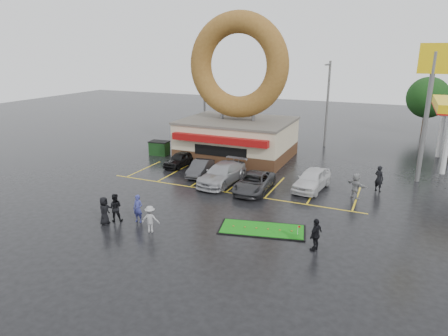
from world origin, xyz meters
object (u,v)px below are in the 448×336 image
at_px(car_white, 312,179).
at_px(putting_green, 262,229).
at_px(streetlight_mid, 327,102).
at_px(dumpster, 159,148).
at_px(streetlight_left, 204,97).
at_px(donut_shop, 237,112).
at_px(car_dgrey, 200,168).
at_px(car_black, 180,159).
at_px(car_silver, 222,174).
at_px(shell_sign, 431,88).
at_px(person_blue, 138,209).
at_px(person_cameraman, 316,235).
at_px(car_grey, 254,182).

xyz_separation_m(car_white, putting_green, (-1.15, -8.23, -0.75)).
relative_size(streetlight_mid, dumpster, 5.00).
xyz_separation_m(streetlight_left, dumpster, (-0.43, -9.23, -4.13)).
xyz_separation_m(donut_shop, putting_green, (7.51, -14.58, -4.42)).
bearing_deg(streetlight_mid, car_dgrey, -117.61).
bearing_deg(streetlight_mid, car_black, -129.15).
height_order(streetlight_mid, car_silver, streetlight_mid).
bearing_deg(donut_shop, dumpster, -162.90).
relative_size(donut_shop, car_white, 2.93).
bearing_deg(dumpster, shell_sign, -1.24).
bearing_deg(car_black, dumpster, 150.21).
relative_size(donut_shop, putting_green, 2.52).
bearing_deg(car_dgrey, streetlight_mid, 54.95).
xyz_separation_m(car_black, car_dgrey, (2.90, -1.65, -0.01)).
xyz_separation_m(shell_sign, car_white, (-7.35, -5.38, -6.59)).
relative_size(car_dgrey, person_blue, 2.20).
bearing_deg(car_black, person_cameraman, -32.28).
bearing_deg(car_grey, person_cameraman, -52.54).
relative_size(person_blue, person_cameraman, 0.97).
relative_size(car_black, car_silver, 0.69).
bearing_deg(donut_shop, car_dgrey, -95.34).
bearing_deg(car_dgrey, person_cameraman, -46.07).
height_order(car_white, person_cameraman, person_cameraman).
relative_size(donut_shop, shell_sign, 1.27).
height_order(donut_shop, dumpster, donut_shop).
distance_m(streetlight_left, putting_green, 26.39).
xyz_separation_m(streetlight_left, person_cameraman, (17.83, -22.72, -3.88)).
relative_size(car_silver, person_blue, 3.13).
relative_size(donut_shop, person_blue, 7.77).
bearing_deg(streetlight_left, donut_shop, -44.78).
bearing_deg(streetlight_left, car_dgrey, -64.82).
distance_m(streetlight_left, person_cameraman, 29.14).
height_order(donut_shop, streetlight_left, donut_shop).
height_order(streetlight_mid, putting_green, streetlight_mid).
distance_m(car_silver, dumpster, 10.84).
xyz_separation_m(car_dgrey, person_blue, (0.81, -9.92, 0.24)).
xyz_separation_m(streetlight_mid, car_grey, (-2.19, -16.41, -4.11)).
relative_size(streetlight_mid, car_silver, 1.66).
xyz_separation_m(car_white, dumpster, (-16.08, 4.07, -0.14)).
relative_size(car_grey, car_white, 1.05).
bearing_deg(car_white, streetlight_mid, 103.86).
relative_size(car_silver, dumpster, 3.02).
distance_m(streetlight_left, dumpster, 10.12).
xyz_separation_m(shell_sign, putting_green, (-8.49, -13.61, -7.34)).
bearing_deg(putting_green, person_blue, -164.98).
xyz_separation_m(streetlight_mid, car_silver, (-5.09, -15.73, -3.99)).
xyz_separation_m(shell_sign, dumpster, (-23.43, -1.31, -6.73)).
xyz_separation_m(shell_sign, car_black, (-19.52, -4.00, -6.74)).
distance_m(streetlight_mid, person_cameraman, 24.34).
height_order(car_black, car_dgrey, car_black).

